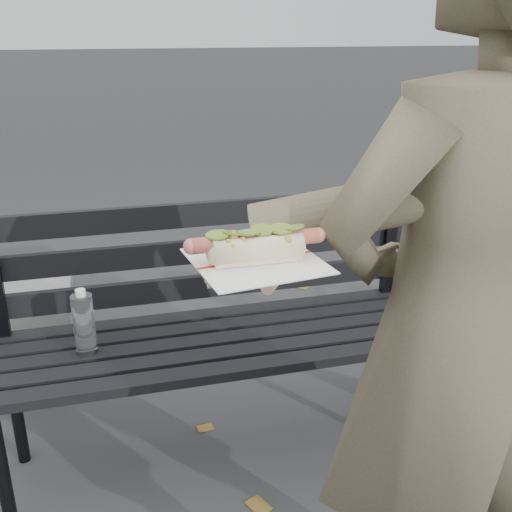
{
  "coord_description": "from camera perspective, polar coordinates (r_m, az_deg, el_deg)",
  "views": [
    {
      "loc": [
        -0.25,
        -0.82,
        1.41
      ],
      "look_at": [
        -0.03,
        0.02,
        1.08
      ],
      "focal_mm": 42.0,
      "sensor_mm": 36.0,
      "label": 1
    }
  ],
  "objects": [
    {
      "name": "person",
      "position": [
        1.25,
        17.9,
        -7.28
      ],
      "size": [
        0.68,
        0.52,
        1.68
      ],
      "primitive_type": "imported",
      "rotation": [
        0.0,
        0.0,
        3.34
      ],
      "color": "#4D4433",
      "rests_on": "ground"
    },
    {
      "name": "park_bench",
      "position": [
        1.97,
        -4.17,
        -5.68
      ],
      "size": [
        1.5,
        0.44,
        0.88
      ],
      "color": "black",
      "rests_on": "ground"
    },
    {
      "name": "held_hotdog",
      "position": [
        1.03,
        9.97,
        3.86
      ],
      "size": [
        0.64,
        0.3,
        0.2
      ],
      "color": "#4D4433"
    }
  ]
}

